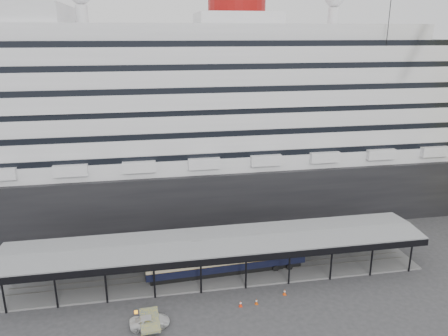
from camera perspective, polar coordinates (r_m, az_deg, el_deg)
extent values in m
plane|color=#313133|center=(57.16, 0.13, -16.18)|extent=(200.00, 200.00, 0.00)
cube|color=black|center=(83.70, -3.88, -1.27)|extent=(130.00, 30.00, 10.00)
cube|color=slate|center=(61.27, -0.75, -13.55)|extent=(56.00, 8.00, 0.24)
cube|color=slate|center=(60.58, -0.64, -13.77)|extent=(54.00, 0.08, 0.10)
cube|color=slate|center=(61.80, -0.87, -13.09)|extent=(54.00, 0.08, 0.10)
cube|color=black|center=(55.27, 0.03, -12.04)|extent=(56.00, 0.18, 0.90)
cube|color=black|center=(63.16, -1.46, -8.11)|extent=(56.00, 0.18, 0.90)
cube|color=slate|center=(58.84, -0.77, -9.31)|extent=(56.00, 9.00, 0.24)
cylinder|color=black|center=(72.09, -27.21, 9.09)|extent=(0.12, 0.12, 47.21)
cylinder|color=black|center=(78.07, 19.96, 10.42)|extent=(0.12, 0.12, 47.21)
imported|color=silver|center=(52.38, -9.67, -19.14)|extent=(4.53, 2.28, 1.23)
cube|color=black|center=(61.20, 0.31, -13.08)|extent=(20.95, 3.52, 0.69)
cube|color=black|center=(60.76, 0.31, -12.35)|extent=(21.96, 3.98, 1.09)
cube|color=beige|center=(60.18, 0.31, -11.37)|extent=(21.96, 4.02, 1.29)
cube|color=black|center=(59.78, 0.32, -10.65)|extent=(21.96, 3.98, 0.40)
cube|color=red|center=(55.09, 2.18, -17.60)|extent=(0.41, 0.41, 0.03)
cone|color=red|center=(54.87, 2.18, -17.27)|extent=(0.34, 0.34, 0.76)
cylinder|color=white|center=(54.83, 2.18, -17.21)|extent=(0.24, 0.24, 0.15)
cube|color=#CF4C0B|center=(55.58, 4.26, -17.30)|extent=(0.39, 0.39, 0.03)
cone|color=#CF4C0B|center=(55.37, 4.27, -16.98)|extent=(0.33, 0.33, 0.73)
cylinder|color=white|center=(55.33, 4.27, -16.92)|extent=(0.23, 0.23, 0.14)
cube|color=#E64C0C|center=(57.60, 7.91, -16.06)|extent=(0.41, 0.41, 0.03)
cone|color=#E64C0C|center=(57.39, 7.93, -15.73)|extent=(0.35, 0.35, 0.77)
cylinder|color=white|center=(57.35, 7.93, -15.67)|extent=(0.25, 0.25, 0.15)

